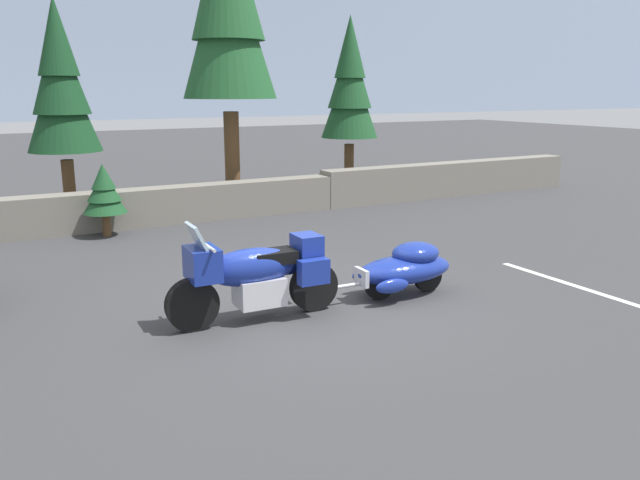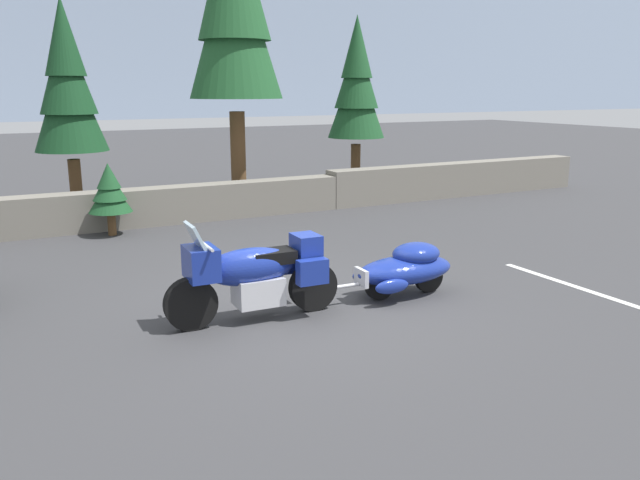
# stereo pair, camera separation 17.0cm
# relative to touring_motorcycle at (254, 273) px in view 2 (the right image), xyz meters

# --- Properties ---
(ground_plane) EXTENTS (80.00, 80.00, 0.00)m
(ground_plane) POSITION_rel_touring_motorcycle_xyz_m (0.71, 0.17, -0.62)
(ground_plane) COLOR #38383A
(stone_guard_wall) EXTENTS (24.00, 0.62, 0.92)m
(stone_guard_wall) POSITION_rel_touring_motorcycle_xyz_m (0.62, 6.55, -0.18)
(stone_guard_wall) COLOR slate
(stone_guard_wall) RESTS_ON ground
(touring_motorcycle) EXTENTS (2.31, 0.79, 1.33)m
(touring_motorcycle) POSITION_rel_touring_motorcycle_xyz_m (0.00, 0.00, 0.00)
(touring_motorcycle) COLOR black
(touring_motorcycle) RESTS_ON ground
(car_shaped_trailer) EXTENTS (2.21, 0.80, 0.76)m
(car_shaped_trailer) POSITION_rel_touring_motorcycle_xyz_m (2.28, -0.08, -0.21)
(car_shaped_trailer) COLOR black
(car_shaped_trailer) RESTS_ON ground
(pine_tree_secondary) EXTENTS (1.55, 1.55, 4.82)m
(pine_tree_secondary) POSITION_rel_touring_motorcycle_xyz_m (6.37, 8.14, 2.39)
(pine_tree_secondary) COLOR brown
(pine_tree_secondary) RESTS_ON ground
(pine_tree_far_right) EXTENTS (1.55, 1.55, 4.79)m
(pine_tree_far_right) POSITION_rel_touring_motorcycle_xyz_m (-1.09, 7.73, 2.38)
(pine_tree_far_right) COLOR brown
(pine_tree_far_right) RESTS_ON ground
(pine_sapling_near) EXTENTS (0.86, 0.86, 1.46)m
(pine_sapling_near) POSITION_rel_touring_motorcycle_xyz_m (-0.69, 5.90, 0.29)
(pine_sapling_near) COLOR brown
(pine_sapling_near) RESTS_ON ground
(parking_stripe_marker) EXTENTS (0.12, 3.60, 0.01)m
(parking_stripe_marker) POSITION_rel_touring_motorcycle_xyz_m (4.78, -1.33, -0.62)
(parking_stripe_marker) COLOR silver
(parking_stripe_marker) RESTS_ON ground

